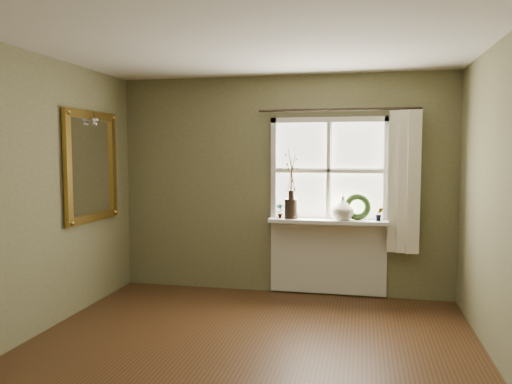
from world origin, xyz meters
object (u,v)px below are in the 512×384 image
object	(u,v)px
dark_jug	(291,209)
cream_vase	(343,208)
gilt_mirror	(92,166)
wreath	(357,210)

from	to	relation	value
dark_jug	cream_vase	size ratio (longest dim) A/B	0.86
gilt_mirror	cream_vase	bearing A→B (deg)	16.68
cream_vase	gilt_mirror	distance (m)	2.85
dark_jug	cream_vase	distance (m)	0.60
cream_vase	gilt_mirror	bearing A→B (deg)	-163.32
wreath	gilt_mirror	distance (m)	3.02
dark_jug	gilt_mirror	size ratio (longest dim) A/B	0.19
dark_jug	wreath	bearing A→B (deg)	3.02
cream_vase	gilt_mirror	xyz separation A→B (m)	(-2.69, -0.80, 0.49)
dark_jug	gilt_mirror	xyz separation A→B (m)	(-2.09, -0.80, 0.51)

